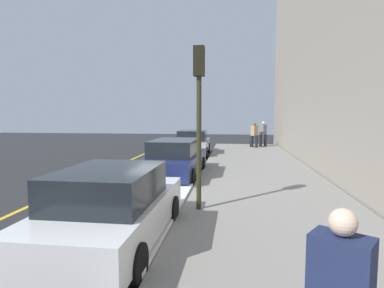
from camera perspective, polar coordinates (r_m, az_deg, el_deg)
ground_plane at (r=11.60m, az=-4.12°, el=-7.02°), size 56.00×56.00×0.00m
sidewalk at (r=11.42m, az=12.46°, el=-6.95°), size 28.00×4.60×0.15m
lane_stripe_centre at (r=12.62m, az=-18.62°, el=-6.27°), size 28.00×0.14×0.01m
snow_bank_curb at (r=7.76m, az=-4.68°, el=-12.49°), size 5.97×0.56×0.22m
parked_car_white at (r=6.24m, az=-13.95°, el=-10.91°), size 4.32×1.93×1.51m
parked_car_navy at (r=12.44m, az=-2.94°, el=-2.62°), size 4.82×2.02×1.51m
parked_car_silver at (r=19.21m, az=0.15°, el=0.21°), size 4.16×1.97×1.51m
pedestrian_tan_coat at (r=22.84m, az=11.04°, el=1.76°), size 0.55×0.53×1.75m
pedestrian_grey_coat at (r=23.65m, az=12.54°, el=1.91°), size 0.57×0.53×1.80m
traffic_light_pole at (r=7.76m, az=1.26°, el=7.94°), size 0.35×0.26×3.93m
rolling_suitcase at (r=23.41m, az=10.54°, el=0.20°), size 0.34×0.22×0.87m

